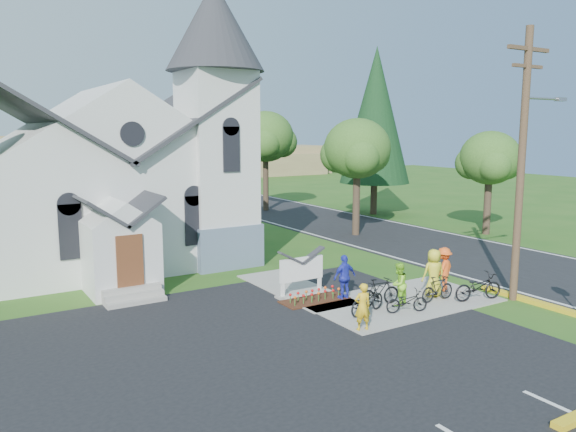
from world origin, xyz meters
TOP-DOWN VIEW (x-y plane):
  - ground at (0.00, 0.00)m, footprint 120.00×120.00m
  - parking_lot at (-7.00, -2.00)m, footprint 20.00×16.00m
  - road at (10.00, 15.00)m, footprint 8.00×90.00m
  - sidewalk at (1.50, 0.50)m, footprint 7.00×4.00m
  - church at (-5.48, 12.48)m, footprint 12.35×12.00m
  - church_sign at (-1.20, 3.20)m, footprint 2.20×0.40m
  - flower_bed at (-1.20, 2.30)m, footprint 2.60×1.10m
  - utility_pole at (5.36, -1.50)m, footprint 3.45×0.28m
  - tree_road_near at (8.50, 12.00)m, footprint 4.00×4.00m
  - tree_road_mid at (9.00, 24.00)m, footprint 4.40×4.40m
  - tree_road_far at (15.50, 8.00)m, footprint 3.60×3.60m
  - conifer at (15.00, 18.00)m, footprint 5.20×5.20m
  - distant_hills at (3.36, 56.33)m, footprint 61.00×10.00m
  - cyclist_0 at (-1.70, -1.12)m, footprint 0.63×0.49m
  - bike_0 at (-0.52, 0.06)m, footprint 1.90×1.06m
  - cyclist_1 at (1.04, 0.19)m, footprint 0.92×0.82m
  - bike_1 at (0.42, 0.50)m, footprint 1.73×0.65m
  - cyclist_2 at (-0.15, 1.85)m, footprint 1.00×0.43m
  - bike_2 at (0.72, -0.59)m, footprint 1.62×1.00m
  - cyclist_3 at (3.84, 0.64)m, footprint 1.27×0.97m
  - bike_3 at (2.60, -0.23)m, footprint 1.60×0.47m
  - cyclist_4 at (2.92, 0.29)m, footprint 1.02×0.79m
  - bike_4 at (3.98, -0.94)m, footprint 2.07×1.13m

SIDE VIEW (x-z plane):
  - ground at x=0.00m, z-range 0.00..0.00m
  - parking_lot at x=-7.00m, z-range 0.00..0.02m
  - road at x=10.00m, z-range 0.00..0.02m
  - sidewalk at x=1.50m, z-range 0.00..0.05m
  - flower_bed at x=-1.20m, z-range 0.00..0.07m
  - bike_2 at x=0.72m, z-range 0.05..0.85m
  - bike_0 at x=-0.52m, z-range 0.05..1.00m
  - bike_3 at x=2.60m, z-range 0.05..1.01m
  - bike_1 at x=0.42m, z-range 0.05..1.07m
  - bike_4 at x=3.98m, z-range 0.05..1.08m
  - cyclist_0 at x=-1.70m, z-range 0.05..1.58m
  - cyclist_1 at x=1.04m, z-range 0.05..1.62m
  - cyclist_2 at x=-0.15m, z-range 0.05..1.74m
  - cyclist_3 at x=3.84m, z-range 0.05..1.79m
  - cyclist_4 at x=2.92m, z-range 0.05..1.89m
  - church_sign at x=-1.20m, z-range 0.18..1.88m
  - distant_hills at x=3.36m, z-range -0.63..4.97m
  - tree_road_far at x=15.50m, z-range 1.48..7.78m
  - tree_road_near at x=8.50m, z-range 1.68..8.73m
  - church at x=-5.48m, z-range -1.25..11.75m
  - utility_pole at x=5.36m, z-range 0.40..10.40m
  - tree_road_mid at x=9.00m, z-range 1.88..9.68m
  - conifer at x=15.00m, z-range 1.19..13.59m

